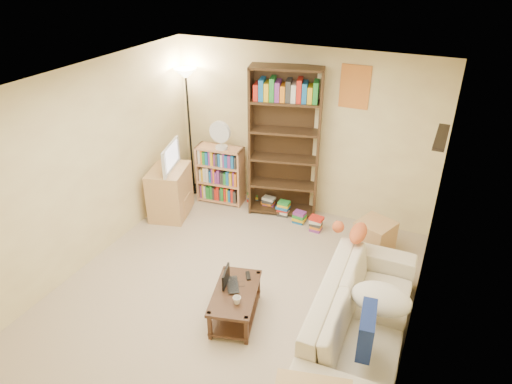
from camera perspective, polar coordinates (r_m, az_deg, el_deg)
room at (r=4.72m, az=-3.30°, el=2.63°), size 4.50×4.54×2.52m
sofa at (r=4.97m, az=13.03°, el=-14.83°), size 2.33×1.05×0.66m
navy_pillow at (r=4.40m, az=13.64°, el=-16.42°), size 0.19×0.45×0.39m
cream_blanket at (r=4.84m, az=15.40°, el=-12.76°), size 0.61×0.44×0.26m
tabby_cat at (r=5.42m, az=12.24°, el=-4.89°), size 0.52×0.20×0.18m
coffee_table at (r=5.17m, az=-2.60°, el=-13.48°), size 0.65×0.91×0.37m
laptop at (r=5.14m, az=-2.43°, el=-11.51°), size 0.47×0.46×0.02m
laptop_screen at (r=5.10m, az=-3.79°, el=-10.50°), size 0.08×0.27×0.18m
mug at (r=4.91m, az=-2.40°, el=-13.37°), size 0.16×0.16×0.08m
tv_remote at (r=5.26m, az=-1.00°, el=-10.42°), size 0.12×0.15×0.02m
tv_stand at (r=7.03m, az=-10.70°, el=0.03°), size 0.68×0.82×0.76m
television at (r=6.78m, az=-11.14°, el=4.35°), size 0.74×0.45×0.40m
tall_bookshelf at (r=6.63m, az=3.58°, el=6.43°), size 1.07×0.58×2.25m
short_bookshelf at (r=7.25m, az=-4.47°, el=2.17°), size 0.76×0.37×0.94m
desk_fan at (r=6.91m, az=-4.49°, el=7.16°), size 0.33×0.19×0.45m
floor_lamp at (r=7.23m, az=-8.61°, el=11.83°), size 0.35×0.35×2.06m
side_table at (r=6.30m, az=14.56°, el=-5.58°), size 0.56×0.56×0.49m
book_stacks at (r=7.00m, az=3.61°, el=-2.25°), size 1.36×0.54×0.24m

